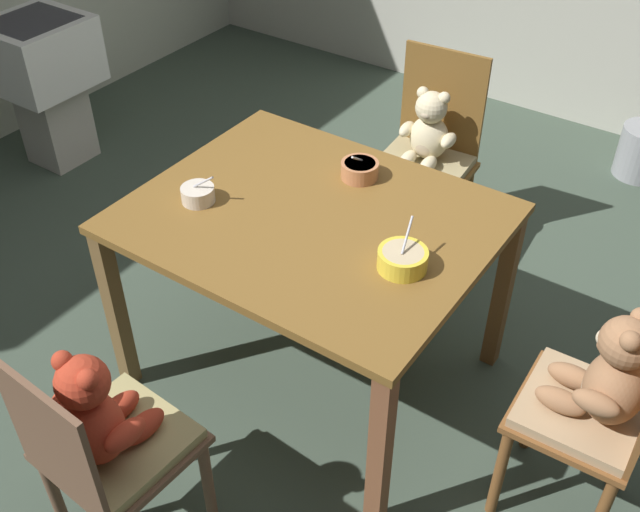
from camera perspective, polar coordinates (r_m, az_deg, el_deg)
name	(u,v)px	position (r m, az deg, el deg)	size (l,w,h in m)	color
ground_plane	(313,372)	(3.01, -0.54, -8.79)	(5.20, 5.20, 0.04)	#3E4D3F
dining_table	(312,237)	(2.55, -0.63, 1.44)	(1.18, 0.96, 0.75)	brown
teddy_chair_near_right	(603,393)	(2.33, 20.68, -9.70)	(0.38, 0.38, 0.89)	brown
teddy_chair_near_front	(102,432)	(2.19, -16.19, -12.70)	(0.41, 0.40, 0.85)	brown
teddy_chair_far_center	(426,149)	(3.31, 8.04, 8.01)	(0.44, 0.43, 0.93)	brown
porridge_bowl_cream_near_left	(198,194)	(2.58, -9.24, 4.67)	(0.12, 0.11, 0.11)	beige
porridge_bowl_terracotta_far_center	(360,169)	(2.67, 3.03, 6.56)	(0.13, 0.14, 0.13)	#BD764C
porridge_bowl_yellow_near_right	(403,259)	(2.27, 6.28, -0.23)	(0.15, 0.16, 0.14)	yellow
sink_basin	(44,72)	(4.24, -20.18, 12.97)	(0.45, 0.48, 0.78)	#B7B2A8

